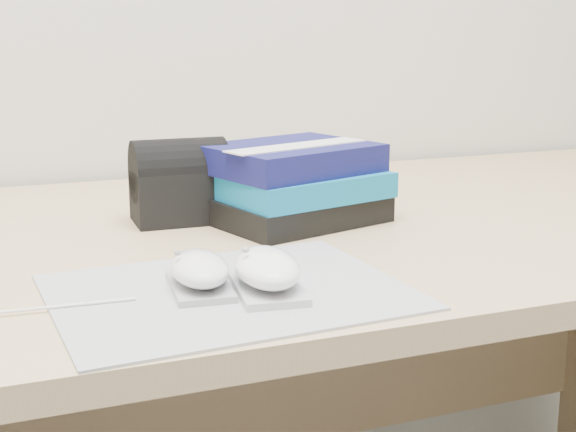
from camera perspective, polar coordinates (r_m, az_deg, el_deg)
name	(u,v)px	position (r m, az deg, el deg)	size (l,w,h in m)	color
desk	(311,359)	(1.24, 1.65, -10.13)	(1.60, 0.80, 0.73)	tan
mousepad	(229,292)	(0.80, -4.24, -5.40)	(0.34, 0.27, 0.00)	gray
mouse_rear	(200,271)	(0.80, -6.31, -3.94)	(0.07, 0.11, 0.04)	#97989A
mouse_front	(267,271)	(0.79, -1.51, -3.92)	(0.08, 0.12, 0.05)	#AEADB0
usb_cable	(5,312)	(0.78, -19.49, -6.45)	(0.00, 0.00, 0.24)	white
book_stack	(294,184)	(1.08, 0.45, 2.32)	(0.26, 0.23, 0.11)	black
pouch	(179,182)	(1.09, -7.73, 2.44)	(0.13, 0.09, 0.11)	black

